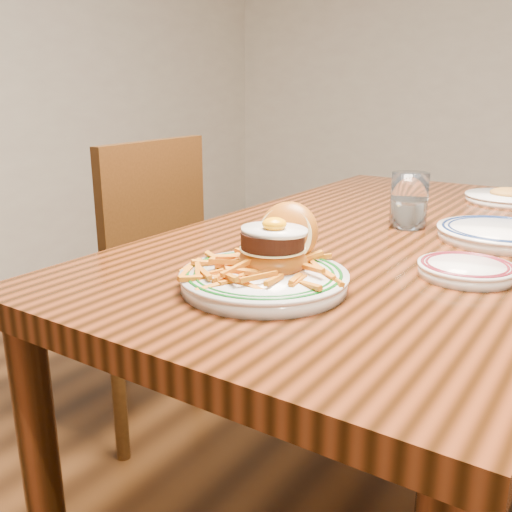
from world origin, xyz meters
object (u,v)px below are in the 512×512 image
Objects in this scene: table at (385,265)px; side_plate at (466,269)px; chair_left at (129,278)px; main_plate at (268,264)px.

side_plate reaches higher than table.
chair_left is 0.93m from main_plate.
main_plate is (-0.02, -0.49, 0.13)m from table.
side_plate is at bearing -45.95° from table.
main_plate is at bearing -30.36° from chair_left.
chair_left reaches higher than main_plate.
table is 9.33× the size of side_plate.
chair_left is 1.10m from side_plate.
chair_left is at bearing 144.15° from main_plate.
table is at bearing 2.99° from chair_left.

